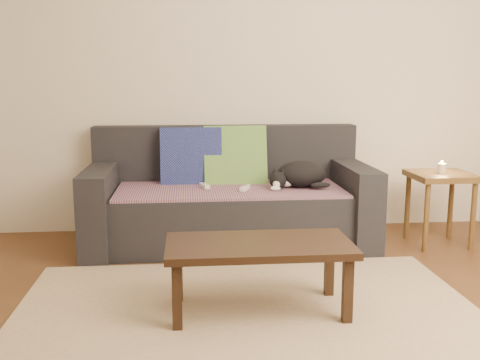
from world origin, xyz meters
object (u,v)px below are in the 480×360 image
(wii_remote_a, at_px, (205,186))
(side_table, at_px, (441,186))
(sofa, at_px, (229,203))
(cat, at_px, (299,175))
(wii_remote_b, at_px, (245,188))
(coffee_table, at_px, (259,251))

(wii_remote_a, height_order, side_table, side_table)
(sofa, distance_m, wii_remote_a, 0.25)
(cat, height_order, wii_remote_a, cat)
(side_table, bearing_deg, wii_remote_b, 178.70)
(cat, xyz_separation_m, side_table, (1.05, -0.10, -0.08))
(side_table, bearing_deg, coffee_table, -143.21)
(side_table, distance_m, coffee_table, 1.89)
(cat, distance_m, wii_remote_b, 0.43)
(wii_remote_b, xyz_separation_m, coffee_table, (-0.05, -1.17, -0.11))
(wii_remote_b, bearing_deg, side_table, -68.56)
(sofa, height_order, wii_remote_a, sofa)
(sofa, bearing_deg, coffee_table, -87.49)
(wii_remote_b, height_order, side_table, side_table)
(coffee_table, bearing_deg, wii_remote_b, 87.77)
(cat, relative_size, coffee_table, 0.49)
(coffee_table, bearing_deg, sofa, 92.51)
(wii_remote_b, bearing_deg, cat, -58.02)
(wii_remote_a, bearing_deg, coffee_table, 175.45)
(cat, xyz_separation_m, coffee_table, (-0.46, -1.23, -0.19))
(wii_remote_a, bearing_deg, side_table, -109.86)
(wii_remote_a, distance_m, side_table, 1.76)
(side_table, xyz_separation_m, coffee_table, (-1.51, -1.13, -0.11))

